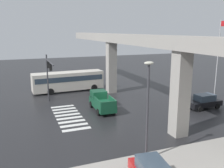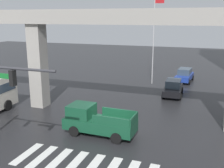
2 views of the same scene
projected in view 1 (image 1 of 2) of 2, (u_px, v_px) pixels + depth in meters
name	position (u px, v px, depth m)	size (l,w,h in m)	color
ground_plane	(111.00, 111.00, 28.66)	(120.00, 120.00, 0.00)	#232326
crosswalk_stripes	(69.00, 116.00, 26.89)	(8.25, 2.80, 0.01)	silver
elevated_overpass	(137.00, 47.00, 28.21)	(54.21, 1.85, 8.81)	#9E9991
sidewalk_east	(198.00, 158.00, 17.96)	(4.00, 36.00, 0.15)	#9E9991
pickup_truck	(101.00, 102.00, 29.01)	(5.16, 2.21, 2.08)	#14472D
city_bus	(68.00, 80.00, 37.82)	(3.19, 10.91, 2.99)	beige
sedan_black	(204.00, 101.00, 29.59)	(2.07, 4.35, 1.72)	black
traffic_signal_mast	(49.00, 70.00, 30.48)	(6.49, 0.32, 6.20)	#38383D
street_lamp_near_corner	(148.00, 100.00, 16.80)	(0.44, 0.70, 7.24)	#38383D
flagpole	(219.00, 54.00, 32.91)	(1.16, 0.12, 10.61)	silver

